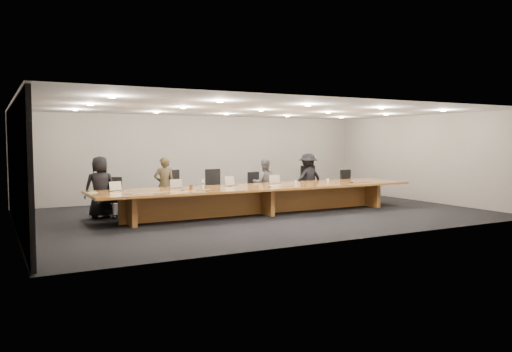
# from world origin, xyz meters

# --- Properties ---
(ground) EXTENTS (12.00, 12.00, 0.00)m
(ground) POSITION_xyz_m (0.00, 0.00, 0.00)
(ground) COLOR black
(ground) RESTS_ON ground
(back_wall) EXTENTS (12.00, 0.02, 2.80)m
(back_wall) POSITION_xyz_m (0.00, 4.00, 1.40)
(back_wall) COLOR #B4AFA4
(back_wall) RESTS_ON ground
(left_wall_panel) EXTENTS (0.08, 7.84, 2.74)m
(left_wall_panel) POSITION_xyz_m (-5.94, 0.00, 1.37)
(left_wall_panel) COLOR black
(left_wall_panel) RESTS_ON ground
(conference_table) EXTENTS (9.00, 1.80, 0.75)m
(conference_table) POSITION_xyz_m (0.00, 0.00, 0.52)
(conference_table) COLOR brown
(conference_table) RESTS_ON ground
(chair_far_left) EXTENTS (0.68, 0.68, 1.05)m
(chair_far_left) POSITION_xyz_m (-3.70, 1.17, 0.53)
(chair_far_left) COLOR black
(chair_far_left) RESTS_ON ground
(chair_left) EXTENTS (0.66, 0.66, 1.20)m
(chair_left) POSITION_xyz_m (-2.05, 1.18, 0.60)
(chair_left) COLOR black
(chair_left) RESTS_ON ground
(chair_mid_left) EXTENTS (0.71, 0.71, 1.18)m
(chair_mid_left) POSITION_xyz_m (-0.72, 1.28, 0.59)
(chair_mid_left) COLOR black
(chair_mid_left) RESTS_ON ground
(chair_mid_right) EXTENTS (0.67, 0.67, 1.05)m
(chair_mid_right) POSITION_xyz_m (0.64, 1.33, 0.53)
(chair_mid_right) COLOR black
(chair_mid_right) RESTS_ON ground
(chair_right) EXTENTS (0.67, 0.67, 1.20)m
(chair_right) POSITION_xyz_m (2.51, 1.27, 0.60)
(chair_right) COLOR black
(chair_right) RESTS_ON ground
(chair_far_right) EXTENTS (0.57, 0.57, 1.03)m
(chair_far_right) POSITION_xyz_m (3.99, 1.20, 0.52)
(chair_far_right) COLOR black
(chair_far_right) RESTS_ON ground
(person_a) EXTENTS (0.78, 0.51, 1.58)m
(person_a) POSITION_xyz_m (-3.98, 1.26, 0.79)
(person_a) COLOR black
(person_a) RESTS_ON ground
(person_b) EXTENTS (0.62, 0.47, 1.54)m
(person_b) POSITION_xyz_m (-2.30, 1.24, 0.77)
(person_b) COLOR #3A3220
(person_b) RESTS_ON ground
(person_c) EXTENTS (0.83, 0.74, 1.42)m
(person_c) POSITION_xyz_m (0.75, 1.17, 0.71)
(person_c) COLOR #565659
(person_c) RESTS_ON ground
(person_d) EXTENTS (1.03, 0.61, 1.57)m
(person_d) POSITION_xyz_m (2.38, 1.26, 0.78)
(person_d) COLOR black
(person_d) RESTS_ON ground
(laptop_a) EXTENTS (0.36, 0.29, 0.24)m
(laptop_a) POSITION_xyz_m (-3.74, 0.39, 0.87)
(laptop_a) COLOR #C5B897
(laptop_a) RESTS_ON conference_table
(laptop_b) EXTENTS (0.33, 0.25, 0.25)m
(laptop_b) POSITION_xyz_m (-2.25, 0.34, 0.87)
(laptop_b) COLOR #BCAB8F
(laptop_b) RESTS_ON conference_table
(laptop_c) EXTENTS (0.42, 0.36, 0.27)m
(laptop_c) POSITION_xyz_m (-0.69, 0.33, 0.89)
(laptop_c) COLOR #B5AA8A
(laptop_c) RESTS_ON conference_table
(laptop_d) EXTENTS (0.33, 0.24, 0.26)m
(laptop_d) POSITION_xyz_m (0.69, 0.35, 0.88)
(laptop_d) COLOR #C7B198
(laptop_d) RESTS_ON conference_table
(water_bottle) EXTENTS (0.09, 0.09, 0.21)m
(water_bottle) POSITION_xyz_m (-1.58, 0.26, 0.85)
(water_bottle) COLOR silver
(water_bottle) RESTS_ON conference_table
(amber_mug) EXTENTS (0.11, 0.11, 0.11)m
(amber_mug) POSITION_xyz_m (-2.02, -0.01, 0.80)
(amber_mug) COLOR brown
(amber_mug) RESTS_ON conference_table
(paper_cup_near) EXTENTS (0.08, 0.08, 0.09)m
(paper_cup_near) POSITION_xyz_m (1.25, 0.21, 0.79)
(paper_cup_near) COLOR white
(paper_cup_near) RESTS_ON conference_table
(paper_cup_far) EXTENTS (0.10, 0.10, 0.09)m
(paper_cup_far) POSITION_xyz_m (2.42, 0.28, 0.80)
(paper_cup_far) COLOR white
(paper_cup_far) RESTS_ON conference_table
(notepad) EXTENTS (0.24, 0.20, 0.01)m
(notepad) POSITION_xyz_m (-4.35, 0.29, 0.76)
(notepad) COLOR silver
(notepad) RESTS_ON conference_table
(lime_gadget) EXTENTS (0.16, 0.11, 0.02)m
(lime_gadget) POSITION_xyz_m (-4.34, 0.29, 0.77)
(lime_gadget) COLOR #5BB22F
(lime_gadget) RESTS_ON notepad
(av_box) EXTENTS (0.19, 0.16, 0.03)m
(av_box) POSITION_xyz_m (-3.70, -0.39, 0.76)
(av_box) COLOR silver
(av_box) RESTS_ON conference_table
(mic_left) EXTENTS (0.12, 0.12, 0.03)m
(mic_left) POSITION_xyz_m (-2.36, -0.31, 0.76)
(mic_left) COLOR black
(mic_left) RESTS_ON conference_table
(mic_center) EXTENTS (0.12, 0.12, 0.03)m
(mic_center) POSITION_xyz_m (0.00, -0.45, 0.76)
(mic_center) COLOR black
(mic_center) RESTS_ON conference_table
(mic_right) EXTENTS (0.13, 0.13, 0.03)m
(mic_right) POSITION_xyz_m (2.76, -0.42, 0.77)
(mic_right) COLOR black
(mic_right) RESTS_ON conference_table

